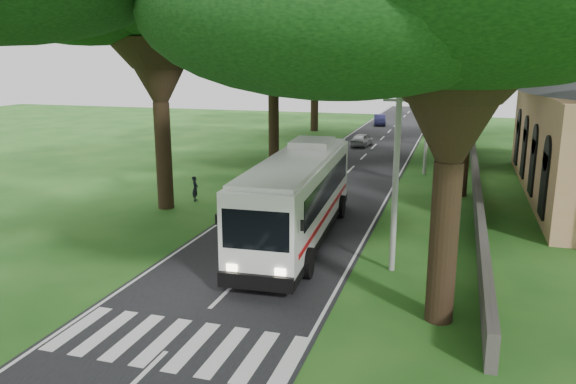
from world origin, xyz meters
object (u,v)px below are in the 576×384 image
object	(u,v)px
pole_near	(396,169)
pedestrian	(195,189)
pole_far	(439,98)
distant_car_a	(362,140)
pole_mid	(427,117)
distant_car_b	(380,120)
coach_bus	(298,196)

from	to	relation	value
pole_near	pedestrian	distance (m)	15.27
pole_far	distant_car_a	world-z (taller)	pole_far
pole_mid	distant_car_a	distance (m)	14.04
pole_near	distant_car_b	world-z (taller)	pole_near
coach_bus	distant_car_b	xyz separation A→B (m)	(-2.77, 47.23, -1.44)
pole_far	distant_car_b	size ratio (longest dim) A/B	2.00
pole_near	coach_bus	xyz separation A→B (m)	(-4.70, 2.63, -2.05)
pole_mid	coach_bus	distance (m)	18.11
coach_bus	distant_car_a	size ratio (longest dim) A/B	3.66
pole_mid	pole_far	xyz separation A→B (m)	(0.00, 20.00, 0.00)
coach_bus	pole_near	bearing A→B (deg)	-32.55
pole_mid	distant_car_a	world-z (taller)	pole_mid
pole_mid	distant_car_b	distance (m)	30.98
coach_bus	distant_car_b	bearing A→B (deg)	90.05
pole_near	pole_mid	size ratio (longest dim) A/B	1.00
pole_far	distant_car_a	distance (m)	11.10
pedestrian	pole_mid	bearing A→B (deg)	-57.75
pole_near	pole_mid	world-z (taller)	same
pole_near	pole_far	xyz separation A→B (m)	(0.00, 40.00, 0.00)
pole_mid	pedestrian	distance (m)	17.79
coach_bus	distant_car_a	xyz separation A→B (m)	(-1.96, 29.21, -1.47)
pole_mid	pedestrian	world-z (taller)	pole_mid
pole_near	distant_car_b	xyz separation A→B (m)	(-7.47, 49.87, -3.49)
coach_bus	pole_far	bearing A→B (deg)	79.52
pole_far	pedestrian	world-z (taller)	pole_far
coach_bus	pedestrian	bearing A→B (deg)	142.87
pole_mid	distant_car_b	bearing A→B (deg)	104.05
pole_mid	coach_bus	xyz separation A→B (m)	(-4.70, -17.37, -2.05)
pole_far	distant_car_a	xyz separation A→B (m)	(-6.66, -8.16, -3.52)
coach_bus	pedestrian	xyz separation A→B (m)	(-7.89, 5.29, -1.38)
pole_far	pole_near	bearing A→B (deg)	-90.00
pole_near	distant_car_a	xyz separation A→B (m)	(-6.66, 31.84, -3.52)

